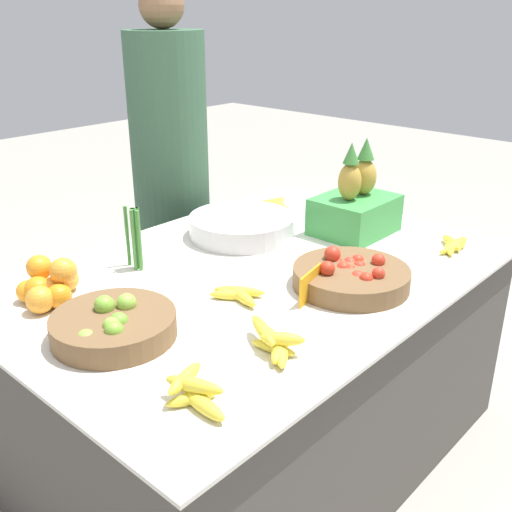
# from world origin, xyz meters

# --- Properties ---
(ground_plane) EXTENTS (12.00, 12.00, 0.00)m
(ground_plane) POSITION_xyz_m (0.00, 0.00, 0.00)
(ground_plane) COLOR #A39E93
(market_table) EXTENTS (1.66, 1.15, 0.71)m
(market_table) POSITION_xyz_m (0.00, 0.00, 0.36)
(market_table) COLOR #4C4742
(market_table) RESTS_ON ground_plane
(lime_bowl) EXTENTS (0.33, 0.33, 0.10)m
(lime_bowl) POSITION_xyz_m (-0.57, -0.02, 0.75)
(lime_bowl) COLOR brown
(lime_bowl) RESTS_ON market_table
(tomato_basket) EXTENTS (0.36, 0.36, 0.10)m
(tomato_basket) POSITION_xyz_m (0.11, -0.30, 0.75)
(tomato_basket) COLOR brown
(tomato_basket) RESTS_ON market_table
(orange_pile) EXTENTS (0.20, 0.19, 0.13)m
(orange_pile) POSITION_xyz_m (-0.57, 0.29, 0.77)
(orange_pile) COLOR orange
(orange_pile) RESTS_ON market_table
(metal_bowl) EXTENTS (0.39, 0.39, 0.08)m
(metal_bowl) POSITION_xyz_m (0.20, 0.25, 0.75)
(metal_bowl) COLOR silver
(metal_bowl) RESTS_ON market_table
(price_sign) EXTENTS (0.13, 0.03, 0.09)m
(price_sign) POSITION_xyz_m (-0.05, -0.26, 0.76)
(price_sign) COLOR orange
(price_sign) RESTS_ON market_table
(produce_crate) EXTENTS (0.30, 0.24, 0.36)m
(produce_crate) POSITION_xyz_m (0.51, -0.04, 0.82)
(produce_crate) COLOR green
(produce_crate) RESTS_ON market_table
(veg_bundle) EXTENTS (0.04, 0.07, 0.21)m
(veg_bundle) POSITION_xyz_m (-0.25, 0.30, 0.82)
(veg_bundle) COLOR #428438
(veg_bundle) RESTS_ON market_table
(banana_bunch_front_right) EXTENTS (0.14, 0.20, 0.06)m
(banana_bunch_front_right) POSITION_xyz_m (-0.34, -0.37, 0.74)
(banana_bunch_front_right) COLOR yellow
(banana_bunch_front_right) RESTS_ON market_table
(banana_bunch_middle_left) EXTENTS (0.14, 0.17, 0.03)m
(banana_bunch_middle_left) POSITION_xyz_m (-0.19, -0.10, 0.73)
(banana_bunch_middle_left) COLOR yellow
(banana_bunch_middle_left) RESTS_ON market_table
(banana_bunch_front_left) EXTENTS (0.18, 0.12, 0.04)m
(banana_bunch_front_left) POSITION_xyz_m (0.61, -0.40, 0.73)
(banana_bunch_front_left) COLOR yellow
(banana_bunch_front_left) RESTS_ON market_table
(banana_bunch_middle_right) EXTENTS (0.14, 0.19, 0.06)m
(banana_bunch_middle_right) POSITION_xyz_m (-0.61, -0.38, 0.74)
(banana_bunch_middle_right) COLOR yellow
(banana_bunch_middle_right) RESTS_ON market_table
(banana_bunch_back_center) EXTENTS (0.13, 0.15, 0.03)m
(banana_bunch_back_center) POSITION_xyz_m (0.56, 0.39, 0.73)
(banana_bunch_back_center) COLOR yellow
(banana_bunch_back_center) RESTS_ON market_table
(vendor_person) EXTENTS (0.34, 0.34, 1.61)m
(vendor_person) POSITION_xyz_m (0.37, 0.86, 0.74)
(vendor_person) COLOR #385B42
(vendor_person) RESTS_ON ground_plane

